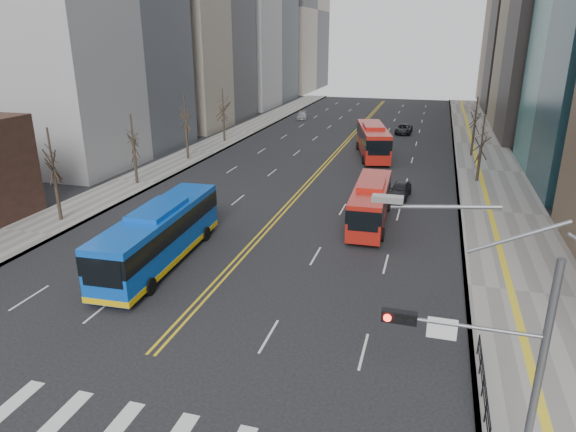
{
  "coord_description": "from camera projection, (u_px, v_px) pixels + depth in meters",
  "views": [
    {
      "loc": [
        11.53,
        -12.41,
        13.77
      ],
      "look_at": [
        3.56,
        15.35,
        3.58
      ],
      "focal_mm": 32.0,
      "sensor_mm": 36.0,
      "label": 1
    }
  ],
  "objects": [
    {
      "name": "street_trees",
      "position": [
        237.0,
        131.0,
        50.4
      ],
      "size": [
        35.2,
        47.2,
        7.6
      ],
      "color": "#30231D",
      "rests_on": "ground"
    },
    {
      "name": "centerline",
      "position": [
        344.0,
        144.0,
        68.68
      ],
      "size": [
        0.55,
        100.0,
        0.01
      ],
      "color": "gold",
      "rests_on": "ground"
    },
    {
      "name": "crosswalk",
      "position": [
        80.0,
        432.0,
        18.83
      ],
      "size": [
        26.7,
        4.0,
        0.01
      ],
      "color": "silver",
      "rests_on": "ground"
    },
    {
      "name": "blue_bus",
      "position": [
        160.0,
        234.0,
        32.31
      ],
      "size": [
        3.45,
        13.1,
        3.75
      ],
      "color": "blue",
      "rests_on": "ground"
    },
    {
      "name": "red_bus_near",
      "position": [
        371.0,
        201.0,
        39.07
      ],
      "size": [
        2.95,
        10.61,
        3.36
      ],
      "color": "#AA1A12",
      "rests_on": "ground"
    },
    {
      "name": "car_dark_mid",
      "position": [
        400.0,
        190.0,
        46.0
      ],
      "size": [
        2.02,
        4.21,
        1.39
      ],
      "primitive_type": "imported",
      "rotation": [
        0.0,
        0.0,
        -0.09
      ],
      "color": "black",
      "rests_on": "ground"
    },
    {
      "name": "red_bus_far",
      "position": [
        373.0,
        139.0,
        61.03
      ],
      "size": [
        5.59,
        12.56,
        3.85
      ],
      "color": "#AA1A12",
      "rests_on": "ground"
    },
    {
      "name": "signal_mast",
      "position": [
        491.0,
        349.0,
        15.44
      ],
      "size": [
        5.37,
        0.37,
        9.39
      ],
      "color": "slate",
      "rests_on": "ground"
    },
    {
      "name": "sidewalk_left",
      "position": [
        199.0,
        152.0,
        63.89
      ],
      "size": [
        5.0,
        130.0,
        0.15
      ],
      "primitive_type": "cube",
      "color": "gray",
      "rests_on": "ground"
    },
    {
      "name": "ground",
      "position": [
        80.0,
        432.0,
        18.83
      ],
      "size": [
        220.0,
        220.0,
        0.0
      ],
      "primitive_type": "plane",
      "color": "black"
    },
    {
      "name": "car_white",
      "position": [
        179.0,
        204.0,
        42.4
      ],
      "size": [
        1.74,
        3.9,
        1.24
      ],
      "primitive_type": "imported",
      "rotation": [
        0.0,
        0.0,
        -0.11
      ],
      "color": "white",
      "rests_on": "ground"
    },
    {
      "name": "car_dark_far",
      "position": [
        404.0,
        129.0,
        75.94
      ],
      "size": [
        2.43,
        4.94,
        1.35
      ],
      "primitive_type": "imported",
      "rotation": [
        0.0,
        0.0,
        -0.04
      ],
      "color": "black",
      "rests_on": "ground"
    },
    {
      "name": "car_silver",
      "position": [
        302.0,
        116.0,
        89.16
      ],
      "size": [
        2.47,
        4.37,
        1.19
      ],
      "primitive_type": "imported",
      "rotation": [
        0.0,
        0.0,
        0.2
      ],
      "color": "#A3A2A7",
      "rests_on": "ground"
    },
    {
      "name": "pedestrian_railing",
      "position": [
        483.0,
        382.0,
        20.27
      ],
      "size": [
        0.06,
        6.06,
        1.02
      ],
      "color": "black",
      "rests_on": "sidewalk_right"
    },
    {
      "name": "sidewalk_right",
      "position": [
        489.0,
        170.0,
        55.04
      ],
      "size": [
        7.0,
        130.0,
        0.15
      ],
      "primitive_type": "cube",
      "color": "gray",
      "rests_on": "ground"
    }
  ]
}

